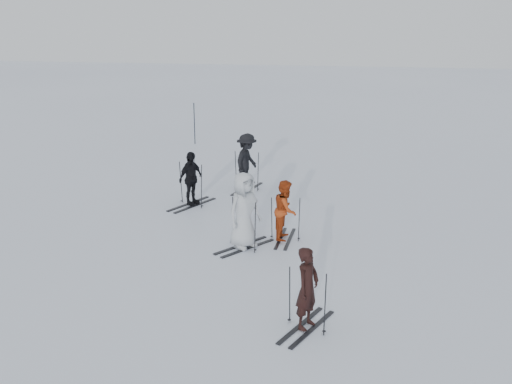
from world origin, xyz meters
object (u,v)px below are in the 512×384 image
(skier_grey, at_px, (244,211))
(skier_uphill_left, at_px, (191,179))
(skier_uphill_far, at_px, (247,162))
(skier_red, at_px, (286,211))
(piste_marker, at_px, (194,124))
(skier_near_dark, at_px, (307,290))

(skier_grey, distance_m, skier_uphill_left, 3.76)
(skier_grey, distance_m, skier_uphill_far, 5.07)
(skier_uphill_far, bearing_deg, skier_red, -142.93)
(piste_marker, bearing_deg, skier_grey, -66.37)
(skier_red, relative_size, skier_uphill_left, 0.94)
(skier_red, relative_size, piste_marker, 0.82)
(piste_marker, bearing_deg, skier_near_dark, -64.92)
(skier_red, bearing_deg, skier_grey, 130.18)
(skier_grey, bearing_deg, skier_near_dark, -115.95)
(skier_near_dark, xyz_separation_m, piste_marker, (-7.06, 15.09, 0.17))
(skier_uphill_left, bearing_deg, skier_uphill_far, -7.85)
(skier_near_dark, xyz_separation_m, skier_uphill_left, (-4.33, 6.44, 0.05))
(skier_red, distance_m, piste_marker, 12.36)
(skier_uphill_left, relative_size, piste_marker, 0.87)
(skier_near_dark, relative_size, skier_red, 1.00)
(skier_uphill_left, relative_size, skier_uphill_far, 0.88)
(skier_uphill_far, height_order, piste_marker, piste_marker)
(skier_near_dark, height_order, skier_red, same)
(skier_near_dark, height_order, skier_uphill_left, skier_uphill_left)
(skier_red, bearing_deg, piste_marker, 28.60)
(skier_red, distance_m, skier_grey, 1.18)
(skier_near_dark, bearing_deg, skier_uphill_far, 41.93)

